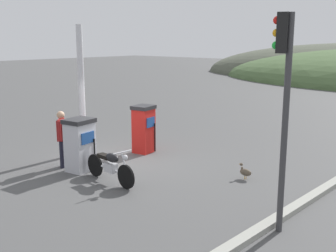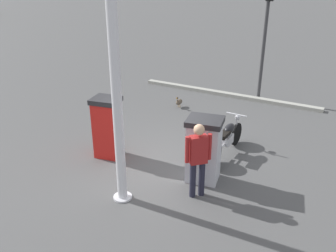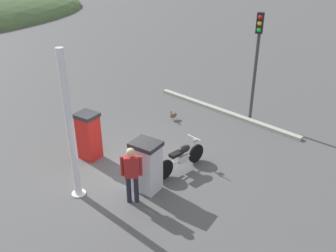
{
  "view_description": "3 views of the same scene",
  "coord_description": "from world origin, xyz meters",
  "px_view_note": "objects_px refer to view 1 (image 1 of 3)",
  "views": [
    {
      "loc": [
        9.05,
        -8.24,
        3.69
      ],
      "look_at": [
        1.45,
        0.57,
        1.24
      ],
      "focal_mm": 44.17,
      "sensor_mm": 36.0,
      "label": 1
    },
    {
      "loc": [
        -7.08,
        -3.79,
        4.57
      ],
      "look_at": [
        0.37,
        -0.1,
        0.86
      ],
      "focal_mm": 39.05,
      "sensor_mm": 36.0,
      "label": 2
    },
    {
      "loc": [
        -6.18,
        -7.36,
        6.24
      ],
      "look_at": [
        1.54,
        -0.51,
        1.07
      ],
      "focal_mm": 38.67,
      "sensor_mm": 36.0,
      "label": 3
    }
  ],
  "objects_px": {
    "fuel_pump_near": "(80,145)",
    "roadside_traffic_light": "(283,88)",
    "wandering_duck": "(245,172)",
    "motorcycle_near_pump": "(111,165)",
    "canopy_support_pole": "(82,93)",
    "fuel_pump_far": "(144,129)",
    "attendant_person": "(62,135)"
  },
  "relations": [
    {
      "from": "fuel_pump_near",
      "to": "motorcycle_near_pump",
      "type": "relative_size",
      "value": 0.77
    },
    {
      "from": "wandering_duck",
      "to": "motorcycle_near_pump",
      "type": "bearing_deg",
      "value": -135.0
    },
    {
      "from": "fuel_pump_far",
      "to": "roadside_traffic_light",
      "type": "bearing_deg",
      "value": -22.34
    },
    {
      "from": "fuel_pump_far",
      "to": "roadside_traffic_light",
      "type": "distance_m",
      "value": 6.76
    },
    {
      "from": "fuel_pump_far",
      "to": "canopy_support_pole",
      "type": "bearing_deg",
      "value": -137.4
    },
    {
      "from": "roadside_traffic_light",
      "to": "canopy_support_pole",
      "type": "distance_m",
      "value": 7.55
    },
    {
      "from": "motorcycle_near_pump",
      "to": "canopy_support_pole",
      "type": "height_order",
      "value": "canopy_support_pole"
    },
    {
      "from": "motorcycle_near_pump",
      "to": "attendant_person",
      "type": "height_order",
      "value": "attendant_person"
    },
    {
      "from": "fuel_pump_far",
      "to": "motorcycle_near_pump",
      "type": "xyz_separation_m",
      "value": [
        1.41,
        -2.71,
        -0.33
      ]
    },
    {
      "from": "fuel_pump_near",
      "to": "roadside_traffic_light",
      "type": "height_order",
      "value": "roadside_traffic_light"
    },
    {
      "from": "motorcycle_near_pump",
      "to": "attendant_person",
      "type": "distance_m",
      "value": 2.14
    },
    {
      "from": "wandering_duck",
      "to": "canopy_support_pole",
      "type": "distance_m",
      "value": 5.82
    },
    {
      "from": "motorcycle_near_pump",
      "to": "attendant_person",
      "type": "relative_size",
      "value": 1.18
    },
    {
      "from": "attendant_person",
      "to": "wandering_duck",
      "type": "bearing_deg",
      "value": 28.9
    },
    {
      "from": "wandering_duck",
      "to": "canopy_support_pole",
      "type": "bearing_deg",
      "value": -167.74
    },
    {
      "from": "attendant_person",
      "to": "roadside_traffic_light",
      "type": "bearing_deg",
      "value": 2.32
    },
    {
      "from": "fuel_pump_near",
      "to": "roadside_traffic_light",
      "type": "xyz_separation_m",
      "value": [
        5.97,
        0.14,
        2.05
      ]
    },
    {
      "from": "fuel_pump_far",
      "to": "canopy_support_pole",
      "type": "distance_m",
      "value": 2.32
    },
    {
      "from": "motorcycle_near_pump",
      "to": "attendant_person",
      "type": "bearing_deg",
      "value": -179.57
    },
    {
      "from": "fuel_pump_near",
      "to": "roadside_traffic_light",
      "type": "bearing_deg",
      "value": 1.34
    },
    {
      "from": "motorcycle_near_pump",
      "to": "roadside_traffic_light",
      "type": "relative_size",
      "value": 0.47
    },
    {
      "from": "wandering_duck",
      "to": "roadside_traffic_light",
      "type": "bearing_deg",
      "value": -48.56
    },
    {
      "from": "roadside_traffic_light",
      "to": "canopy_support_pole",
      "type": "bearing_deg",
      "value": 171.51
    },
    {
      "from": "attendant_person",
      "to": "wandering_duck",
      "type": "height_order",
      "value": "attendant_person"
    },
    {
      "from": "roadside_traffic_light",
      "to": "canopy_support_pole",
      "type": "relative_size",
      "value": 1.0
    },
    {
      "from": "fuel_pump_far",
      "to": "canopy_support_pole",
      "type": "xyz_separation_m",
      "value": [
        -1.46,
        -1.34,
        1.2
      ]
    },
    {
      "from": "fuel_pump_near",
      "to": "attendant_person",
      "type": "height_order",
      "value": "attendant_person"
    },
    {
      "from": "fuel_pump_near",
      "to": "canopy_support_pole",
      "type": "distance_m",
      "value": 2.28
    },
    {
      "from": "fuel_pump_near",
      "to": "wandering_duck",
      "type": "bearing_deg",
      "value": 31.54
    },
    {
      "from": "fuel_pump_far",
      "to": "roadside_traffic_light",
      "type": "relative_size",
      "value": 0.38
    },
    {
      "from": "attendant_person",
      "to": "fuel_pump_near",
      "type": "bearing_deg",
      "value": 10.88
    },
    {
      "from": "fuel_pump_far",
      "to": "motorcycle_near_pump",
      "type": "height_order",
      "value": "fuel_pump_far"
    }
  ]
}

